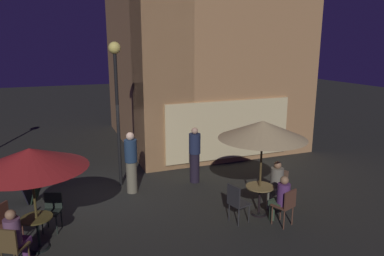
{
  "coord_description": "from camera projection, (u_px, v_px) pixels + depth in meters",
  "views": [
    {
      "loc": [
        -1.01,
        -9.8,
        4.22
      ],
      "look_at": [
        2.42,
        -0.86,
        1.96
      ],
      "focal_mm": 33.21,
      "sensor_mm": 36.0,
      "label": 1
    }
  ],
  "objects": [
    {
      "name": "cafe_chair_3",
      "position": [
        236.0,
        200.0,
        8.48
      ],
      "size": [
        0.52,
        0.52,
        0.98
      ],
      "rotation": [
        0.0,
        0.0,
        0.25
      ],
      "color": "#272628",
      "rests_on": "ground"
    },
    {
      "name": "patio_umbrella_0",
      "position": [
        30.0,
        159.0,
        7.06
      ],
      "size": [
        2.26,
        2.26,
        2.22
      ],
      "color": "black",
      "rests_on": "ground"
    },
    {
      "name": "ground_plane",
      "position": [
        103.0,
        195.0,
        10.22
      ],
      "size": [
        60.0,
        60.0,
        0.0
      ],
      "primitive_type": "plane",
      "color": "#262722"
    },
    {
      "name": "patron_standing_4",
      "position": [
        131.0,
        162.0,
        10.2
      ],
      "size": [
        0.36,
        0.36,
        1.81
      ],
      "rotation": [
        0.0,
        0.0,
        4.77
      ],
      "color": "#767058",
      "rests_on": "ground"
    },
    {
      "name": "menu_sandwich_board",
      "position": [
        31.0,
        183.0,
        9.68
      ],
      "size": [
        0.81,
        0.72,
        1.02
      ],
      "rotation": [
        0.0,
        0.0,
        -0.29
      ],
      "color": "black",
      "rests_on": "ground"
    },
    {
      "name": "cafe_chair_4",
      "position": [
        286.0,
        204.0,
        8.34
      ],
      "size": [
        0.54,
        0.54,
        0.92
      ],
      "rotation": [
        0.0,
        0.0,
        1.92
      ],
      "color": "brown",
      "rests_on": "ground"
    },
    {
      "name": "cafe_table_0",
      "position": [
        38.0,
        227.0,
        7.41
      ],
      "size": [
        0.64,
        0.64,
        0.73
      ],
      "color": "black",
      "rests_on": "ground"
    },
    {
      "name": "cafe_chair_0",
      "position": [
        6.0,
        220.0,
        7.57
      ],
      "size": [
        0.57,
        0.57,
        0.92
      ],
      "rotation": [
        0.0,
        0.0,
        -0.6
      ],
      "color": "#562E23",
      "rests_on": "ground"
    },
    {
      "name": "cafe_chair_5",
      "position": [
        279.0,
        184.0,
        9.49
      ],
      "size": [
        0.55,
        0.55,
        0.97
      ],
      "rotation": [
        0.0,
        0.0,
        -2.75
      ],
      "color": "brown",
      "rests_on": "ground"
    },
    {
      "name": "patron_seated_0",
      "position": [
        15.0,
        235.0,
        6.71
      ],
      "size": [
        0.44,
        0.5,
        1.25
      ],
      "rotation": [
        0.0,
        0.0,
        1.03
      ],
      "color": "#5F2F64",
      "rests_on": "ground"
    },
    {
      "name": "street_lamp_near_corner",
      "position": [
        116.0,
        84.0,
        10.25
      ],
      "size": [
        0.35,
        0.35,
        4.3
      ],
      "color": "black",
      "rests_on": "ground"
    },
    {
      "name": "patio_umbrella_1",
      "position": [
        263.0,
        130.0,
        8.55
      ],
      "size": [
        2.16,
        2.16,
        2.44
      ],
      "color": "black",
      "rests_on": "ground"
    },
    {
      "name": "patron_seated_1",
      "position": [
        281.0,
        197.0,
        8.43
      ],
      "size": [
        0.41,
        0.5,
        1.23
      ],
      "rotation": [
        0.0,
        0.0,
        1.92
      ],
      "color": "#354832",
      "rests_on": "ground"
    },
    {
      "name": "patron_seated_2",
      "position": [
        276.0,
        181.0,
        9.37
      ],
      "size": [
        0.53,
        0.45,
        1.24
      ],
      "rotation": [
        0.0,
        0.0,
        -2.75
      ],
      "color": "slate",
      "rests_on": "ground"
    },
    {
      "name": "cafe_building",
      "position": [
        180.0,
        44.0,
        13.86
      ],
      "size": [
        6.84,
        7.71,
        8.5
      ],
      "color": "#B17F50",
      "rests_on": "ground"
    },
    {
      "name": "cafe_table_1",
      "position": [
        260.0,
        194.0,
        8.93
      ],
      "size": [
        0.7,
        0.7,
        0.76
      ],
      "color": "black",
      "rests_on": "ground"
    },
    {
      "name": "patron_standing_3",
      "position": [
        195.0,
        155.0,
        10.99
      ],
      "size": [
        0.36,
        0.36,
        1.76
      ],
      "rotation": [
        0.0,
        0.0,
        4.51
      ],
      "color": "black",
      "rests_on": "ground"
    },
    {
      "name": "cafe_chair_1",
      "position": [
        11.0,
        245.0,
        6.59
      ],
      "size": [
        0.56,
        0.56,
        0.95
      ],
      "rotation": [
        0.0,
        0.0,
        1.03
      ],
      "color": "brown",
      "rests_on": "ground"
    },
    {
      "name": "cafe_chair_2",
      "position": [
        52.0,
        208.0,
        8.21
      ],
      "size": [
        0.52,
        0.52,
        0.88
      ],
      "rotation": [
        0.0,
        0.0,
        -1.92
      ],
      "color": "black",
      "rests_on": "ground"
    }
  ]
}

